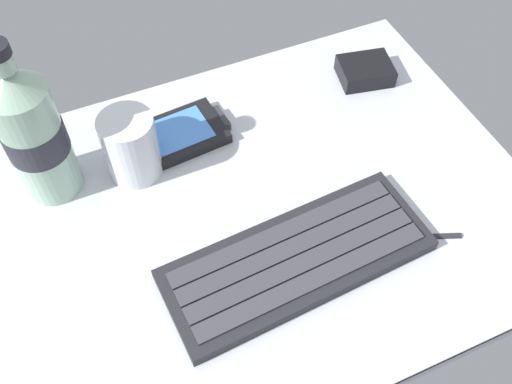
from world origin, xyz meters
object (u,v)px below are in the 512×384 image
(handheld_device, at_px, (177,135))
(charger_block, at_px, (365,71))
(juice_cup, at_px, (131,148))
(water_bottle, at_px, (33,133))
(keyboard, at_px, (297,259))
(stylus_pen, at_px, (419,235))

(handheld_device, relative_size, charger_block, 1.89)
(juice_cup, height_order, water_bottle, water_bottle)
(keyboard, height_order, handheld_device, keyboard)
(keyboard, relative_size, handheld_device, 2.23)
(keyboard, distance_m, water_bottle, 0.31)
(keyboard, distance_m, charger_block, 0.31)
(keyboard, distance_m, handheld_device, 0.23)
(keyboard, distance_m, juice_cup, 0.23)
(keyboard, height_order, water_bottle, water_bottle)
(juice_cup, bearing_deg, charger_block, 5.26)
(water_bottle, bearing_deg, handheld_device, 3.34)
(stylus_pen, bearing_deg, water_bottle, 167.96)
(juice_cup, bearing_deg, handheld_device, 22.92)
(keyboard, bearing_deg, water_bottle, 135.55)
(juice_cup, bearing_deg, stylus_pen, -40.24)
(juice_cup, xyz_separation_m, water_bottle, (-0.09, 0.02, 0.05))
(water_bottle, distance_m, charger_block, 0.44)
(handheld_device, xyz_separation_m, water_bottle, (-0.16, -0.01, 0.08))
(water_bottle, xyz_separation_m, charger_block, (0.43, 0.01, -0.08))
(keyboard, relative_size, juice_cup, 3.48)
(water_bottle, xyz_separation_m, stylus_pen, (0.35, -0.24, -0.09))
(juice_cup, xyz_separation_m, charger_block, (0.33, 0.03, -0.03))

